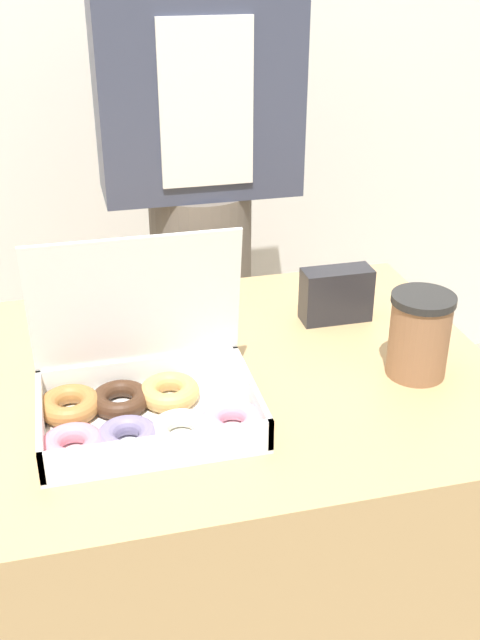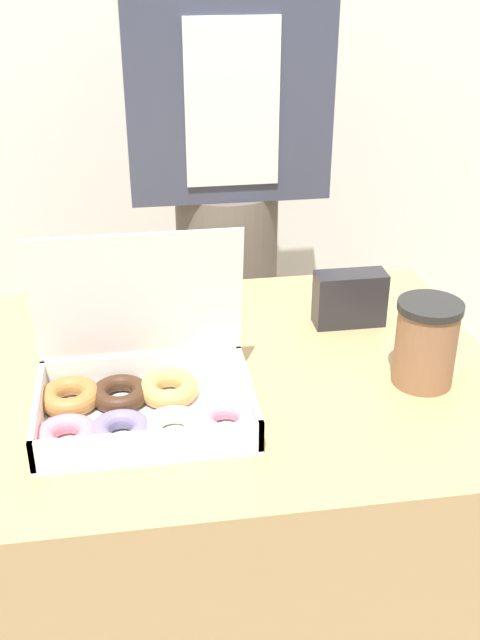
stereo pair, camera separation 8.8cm
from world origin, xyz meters
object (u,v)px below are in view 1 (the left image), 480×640
Objects in this scene: donut_box at (142,400)px; coffee_cup at (419,335)px; napkin_holder at (336,295)px; person_customer at (199,187)px.

donut_box is 0.45m from coffee_cup.
donut_box is 2.32× the size of coffee_cup.
coffee_cup is 0.22m from napkin_holder.
person_customer is at bearing 108.19° from napkin_holder.
coffee_cup is (0.45, 0.03, 0.03)m from donut_box.
coffee_cup reaches higher than napkin_holder.
donut_box is 2.54× the size of napkin_holder.
napkin_holder is 0.08× the size of person_customer.
napkin_holder is (0.39, 0.25, 0.01)m from donut_box.
napkin_holder is 0.52m from person_customer.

